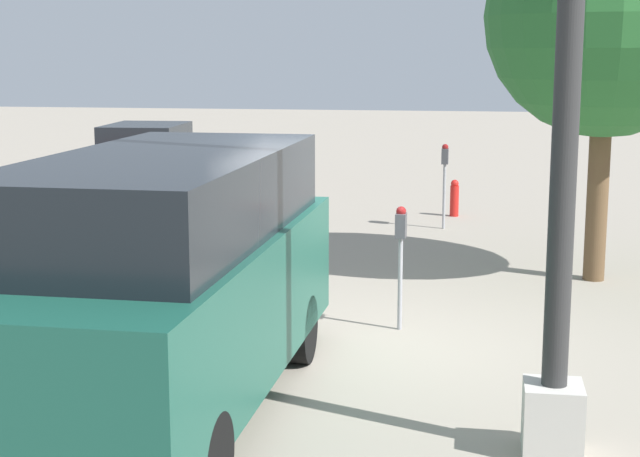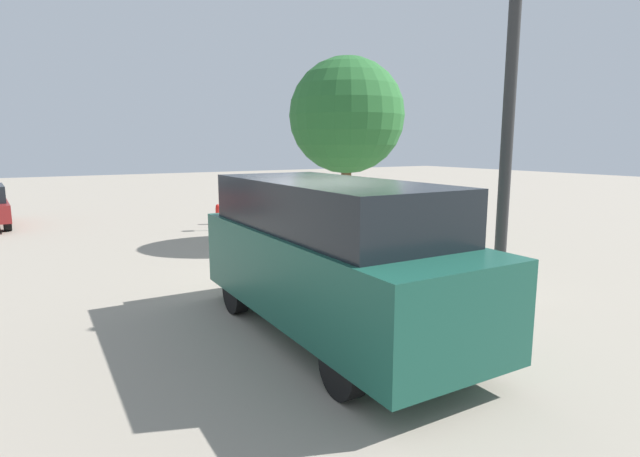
# 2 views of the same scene
# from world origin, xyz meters

# --- Properties ---
(ground_plane) EXTENTS (80.00, 80.00, 0.00)m
(ground_plane) POSITION_xyz_m (0.00, 0.00, 0.00)
(ground_plane) COLOR gray
(parking_meter_near) EXTENTS (0.20, 0.11, 1.36)m
(parking_meter_near) POSITION_xyz_m (-0.65, 0.38, 1.01)
(parking_meter_near) COLOR #9E9EA3
(parking_meter_near) RESTS_ON ground
(parking_meter_far) EXTENTS (0.20, 0.11, 1.45)m
(parking_meter_far) POSITION_xyz_m (-6.91, 0.61, 1.07)
(parking_meter_far) COLOR #9E9EA3
(parking_meter_far) RESTS_ON ground
(lamp_post) EXTENTS (0.44, 0.44, 6.47)m
(lamp_post) POSITION_xyz_m (2.53, 1.80, 2.44)
(lamp_post) COLOR beige
(lamp_post) RESTS_ON ground
(parked_van) EXTENTS (5.13, 1.97, 2.18)m
(parked_van) POSITION_xyz_m (2.19, -1.33, 1.17)
(parked_van) COLOR #195142
(parked_van) RESTS_ON ground
(street_tree) EXTENTS (3.09, 3.09, 4.98)m
(street_tree) POSITION_xyz_m (-3.42, 2.73, 3.42)
(street_tree) COLOR brown
(street_tree) RESTS_ON ground
(fire_hydrant) EXTENTS (0.16, 0.16, 0.68)m
(fire_hydrant) POSITION_xyz_m (-8.22, 0.76, 0.34)
(fire_hydrant) COLOR red
(fire_hydrant) RESTS_ON ground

